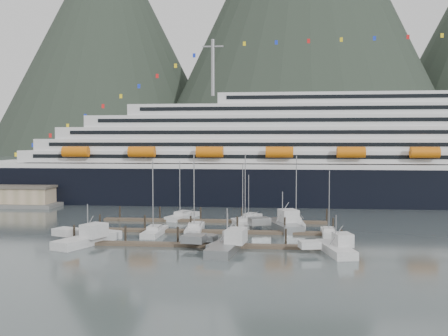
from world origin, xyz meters
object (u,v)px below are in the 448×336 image
Objects in this scene: trawler_e at (282,224)px; sailboat_a at (155,232)px; sailboat_h at (328,233)px; cruise_ship at (355,160)px; sailboat_c at (242,223)px; sailboat_e at (182,217)px; trawler_c at (226,244)px; sailboat_d at (246,223)px; trawler_d at (335,248)px; trawler_a at (87,238)px; sailboat_b at (195,229)px; trawler_b at (227,243)px; sailboat_f at (250,218)px; sailboat_g at (295,223)px.

sailboat_a is at bearing 88.35° from trawler_e.
sailboat_h reaches higher than trawler_e.
cruise_ship reaches higher than sailboat_c.
sailboat_a is at bearing -128.64° from cruise_ship.
trawler_c is (13.04, -32.53, 0.50)m from sailboat_e.
sailboat_d is 29.70m from trawler_d.
cruise_ship is at bearing -31.83° from sailboat_e.
trawler_a is at bearing 107.87° from sailboat_h.
sailboat_b is 21.29m from trawler_a.
sailboat_a is at bearing 110.85° from sailboat_c.
trawler_a is at bearing 178.79° from sailboat_e.
sailboat_c is 1.07× the size of sailboat_h.
cruise_ship is 84.64m from trawler_a.
trawler_c is at bearing -139.37° from sailboat_e.
sailboat_d is 18.69m from sailboat_h.
trawler_e is at bearing 8.59° from trawler_d.
sailboat_e is 1.02× the size of trawler_e.
sailboat_a is 32.18m from sailboat_h.
sailboat_a is at bearing 55.51° from trawler_d.
trawler_c is at bearing 178.72° from sailboat_d.
sailboat_e reaches higher than trawler_b.
sailboat_c is 32.92m from trawler_a.
sailboat_c is 0.87× the size of sailboat_d.
sailboat_h is (-12.03, -52.34, -11.63)m from cruise_ship.
trawler_c is 17.02m from trawler_d.
sailboat_f is 23.23m from sailboat_h.
sailboat_e is at bearing 42.08° from trawler_b.
sailboat_c is 24.60m from trawler_c.
sailboat_a reaches higher than trawler_b.
sailboat_c reaches higher than sailboat_h.
sailboat_g is at bearing -102.86° from sailboat_f.
sailboat_f is 30.62m from trawler_b.
sailboat_b is 1.16× the size of trawler_e.
sailboat_h is at bearing -118.68° from sailboat_f.
sailboat_b is at bearing 82.46° from trawler_e.
trawler_c is (-29.52, -67.48, -11.11)m from cruise_ship.
sailboat_h is at bearing -119.27° from sailboat_d.
sailboat_e is 35.05m from trawler_c.
sailboat_a is at bearing 96.21° from sailboat_h.
trawler_d is at bearing -100.44° from cruise_ship.
sailboat_e is 31.69m from trawler_a.
trawler_a is 1.05× the size of trawler_e.
sailboat_c is at bearing 42.79° from trawler_e.
sailboat_c is at bearing -49.72° from sailboat_a.
sailboat_b reaches higher than sailboat_d.
trawler_c is (23.88, -2.75, -0.00)m from trawler_a.
sailboat_f is 11.54m from sailboat_g.
sailboat_g reaches higher than sailboat_c.
sailboat_g reaches higher than sailboat_a.
sailboat_d is 23.01m from trawler_b.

